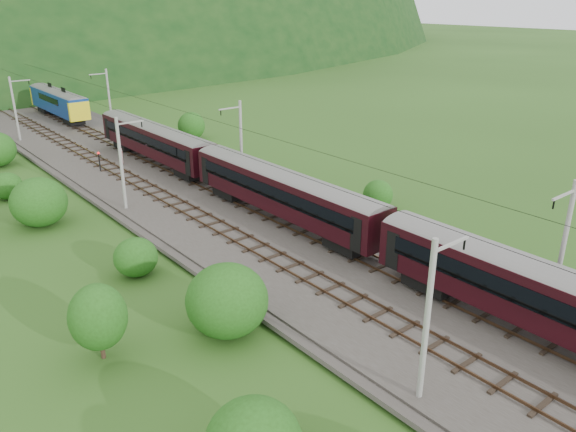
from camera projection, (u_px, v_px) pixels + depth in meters
ground at (492, 351)px, 29.85m from camera, size 600.00×600.00×0.00m
railbed at (357, 280)px, 36.99m from camera, size 14.00×220.00×0.30m
track_left at (331, 288)px, 35.49m from camera, size 2.40×220.00×0.27m
track_right at (382, 267)px, 38.32m from camera, size 2.40×220.00×0.27m
catenary_left at (122, 162)px, 47.61m from camera, size 2.54×192.28×8.00m
catenary_right at (240, 140)px, 54.83m from camera, size 2.54×192.28×8.00m
overhead_wires at (362, 180)px, 34.44m from camera, size 4.83×198.00×0.03m
train at (562, 294)px, 28.59m from camera, size 2.89×162.03×5.03m
hazard_post_near at (122, 156)px, 61.83m from camera, size 0.18×0.18×1.68m
hazard_post_far at (120, 153)px, 63.71m from camera, size 0.14×0.14×1.31m
signal at (99, 160)px, 58.92m from camera, size 0.23×0.23×2.09m
vegetation_left at (91, 259)px, 35.26m from camera, size 13.03×148.13×6.72m
vegetation_right at (365, 190)px, 50.10m from camera, size 5.04×97.14×3.18m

